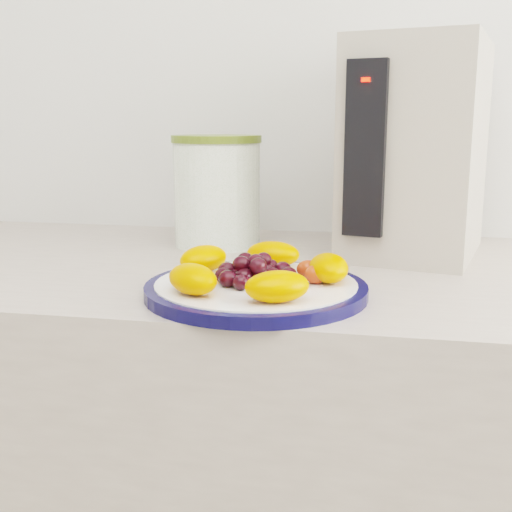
# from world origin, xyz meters

# --- Properties ---
(wall_back) EXTENTS (3.50, 0.02, 2.60)m
(wall_back) POSITION_xyz_m (0.00, 1.51, 1.30)
(wall_back) COLOR silver
(wall_back) RESTS_ON floor
(plate_rim) EXTENTS (0.27, 0.27, 0.01)m
(plate_rim) POSITION_xyz_m (-0.09, 1.02, 0.91)
(plate_rim) COLOR #0B0C3C
(plate_rim) RESTS_ON counter
(plate_face) EXTENTS (0.25, 0.25, 0.02)m
(plate_face) POSITION_xyz_m (-0.09, 1.02, 0.91)
(plate_face) COLOR white
(plate_face) RESTS_ON counter
(canister) EXTENTS (0.18, 0.18, 0.17)m
(canister) POSITION_xyz_m (-0.22, 1.33, 0.99)
(canister) COLOR #457120
(canister) RESTS_ON counter
(canister_lid) EXTENTS (0.18, 0.18, 0.01)m
(canister_lid) POSITION_xyz_m (-0.22, 1.33, 1.08)
(canister_lid) COLOR #5B6A24
(canister_lid) RESTS_ON canister
(appliance_body) EXTENTS (0.24, 0.30, 0.33)m
(appliance_body) POSITION_xyz_m (0.11, 1.33, 1.07)
(appliance_body) COLOR #B5A999
(appliance_body) RESTS_ON counter
(appliance_panel) EXTENTS (0.06, 0.03, 0.25)m
(appliance_panel) POSITION_xyz_m (0.03, 1.21, 1.07)
(appliance_panel) COLOR black
(appliance_panel) RESTS_ON appliance_body
(appliance_led) EXTENTS (0.01, 0.01, 0.01)m
(appliance_led) POSITION_xyz_m (0.03, 1.20, 1.17)
(appliance_led) COLOR #FF0C05
(appliance_led) RESTS_ON appliance_panel
(fruit_plate) EXTENTS (0.24, 0.23, 0.04)m
(fruit_plate) POSITION_xyz_m (-0.09, 1.03, 0.93)
(fruit_plate) COLOR #FF7100
(fruit_plate) RESTS_ON plate_face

